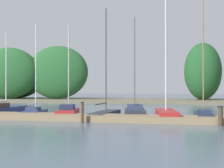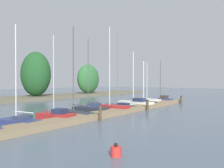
# 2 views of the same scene
# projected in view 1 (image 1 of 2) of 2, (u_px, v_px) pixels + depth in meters

# --- Properties ---
(dock_pier) EXTENTS (27.48, 1.80, 0.35)m
(dock_pier) POSITION_uv_depth(u_px,v_px,m) (150.00, 119.00, 15.74)
(dock_pier) COLOR #847051
(dock_pier) RESTS_ON ground
(far_shore) EXTENTS (68.24, 8.00, 7.60)m
(far_shore) POSITION_uv_depth(u_px,v_px,m) (100.00, 79.00, 36.51)
(far_shore) COLOR #66604C
(far_shore) RESTS_ON ground
(sailboat_1) EXTENTS (1.65, 4.54, 6.02)m
(sailboat_1) POSITION_uv_depth(u_px,v_px,m) (4.00, 110.00, 19.86)
(sailboat_1) COLOR navy
(sailboat_1) RESTS_ON ground
(sailboat_2) EXTENTS (1.62, 3.26, 6.48)m
(sailboat_2) POSITION_uv_depth(u_px,v_px,m) (35.00, 111.00, 19.20)
(sailboat_2) COLOR navy
(sailboat_2) RESTS_ON ground
(sailboat_3) EXTENTS (1.68, 3.08, 6.14)m
(sailboat_3) POSITION_uv_depth(u_px,v_px,m) (68.00, 112.00, 18.25)
(sailboat_3) COLOR maroon
(sailboat_3) RESTS_ON ground
(sailboat_4) EXTENTS (1.62, 4.38, 7.33)m
(sailboat_4) POSITION_uv_depth(u_px,v_px,m) (105.00, 112.00, 18.35)
(sailboat_4) COLOR #232833
(sailboat_4) RESTS_ON ground
(sailboat_5) EXTENTS (1.69, 3.40, 6.68)m
(sailboat_5) POSITION_uv_depth(u_px,v_px,m) (135.00, 112.00, 18.10)
(sailboat_5) COLOR #232833
(sailboat_5) RESTS_ON ground
(sailboat_6) EXTENTS (1.46, 3.76, 7.93)m
(sailboat_6) POSITION_uv_depth(u_px,v_px,m) (166.00, 114.00, 16.94)
(sailboat_6) COLOR maroon
(sailboat_6) RESTS_ON ground
(sailboat_7) EXTENTS (1.15, 4.07, 8.04)m
(sailboat_7) POSITION_uv_depth(u_px,v_px,m) (204.00, 114.00, 17.15)
(sailboat_7) COLOR #232833
(sailboat_7) RESTS_ON ground
(mooring_piling_1) EXTENTS (0.20, 0.20, 1.16)m
(mooring_piling_1) POSITION_uv_depth(u_px,v_px,m) (82.00, 112.00, 15.22)
(mooring_piling_1) COLOR #4C3D28
(mooring_piling_1) RESTS_ON ground
(mooring_piling_2) EXTENTS (0.29, 0.29, 1.01)m
(mooring_piling_2) POSITION_uv_depth(u_px,v_px,m) (220.00, 116.00, 14.03)
(mooring_piling_2) COLOR #3D3323
(mooring_piling_2) RESTS_ON ground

